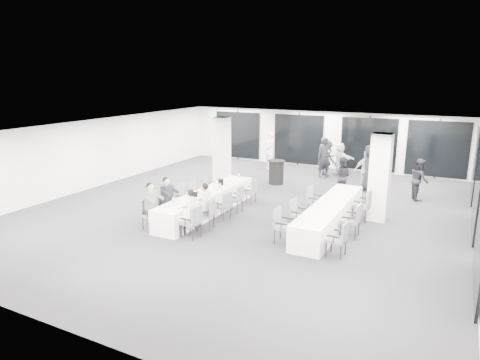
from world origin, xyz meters
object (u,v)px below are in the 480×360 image
at_px(chair_side_left_near, 282,223).
at_px(chair_main_left_mid, 183,196).
at_px(banquet_table_main, 207,203).
at_px(chair_side_right_mid, 354,218).
at_px(chair_main_right_second, 208,212).
at_px(chair_main_right_mid, 224,204).
at_px(chair_side_left_mid, 297,212).
at_px(standing_guest_f, 340,156).
at_px(chair_side_left_far, 314,199).
at_px(standing_guest_d, 366,168).
at_px(ice_bucket_far, 221,182).
at_px(banquet_table_side, 330,215).
at_px(chair_side_right_near, 340,237).
at_px(standing_guest_h, 419,177).
at_px(cocktail_table, 276,172).
at_px(standing_guest_g, 269,148).
at_px(standing_guest_c, 327,156).
at_px(chair_main_right_near, 193,220).
at_px(chair_main_right_far, 251,191).
at_px(ice_bucket_near, 196,195).
at_px(standing_guest_e, 370,165).
at_px(standing_guest_b, 342,174).
at_px(chair_main_left_fourth, 195,193).
at_px(chair_main_left_far, 209,187).
at_px(chair_side_right_far, 365,203).
at_px(chair_main_left_second, 165,205).
at_px(chair_main_right_fourth, 237,198).
at_px(chair_main_left_near, 149,212).

bearing_deg(chair_side_left_near, chair_main_left_mid, -104.75).
relative_size(banquet_table_main, chair_side_right_mid, 5.04).
relative_size(chair_main_right_second, chair_main_right_mid, 1.05).
height_order(banquet_table_main, chair_side_left_mid, chair_side_left_mid).
bearing_deg(standing_guest_f, chair_side_left_far, 119.86).
bearing_deg(banquet_table_main, standing_guest_d, 53.86).
bearing_deg(ice_bucket_far, banquet_table_side, -5.98).
relative_size(chair_side_right_near, standing_guest_h, 0.52).
xyz_separation_m(banquet_table_main, chair_side_left_far, (3.20, 1.57, 0.16)).
relative_size(banquet_table_main, cocktail_table, 4.93).
relative_size(standing_guest_g, ice_bucket_far, 9.41).
bearing_deg(ice_bucket_far, banquet_table_main, -87.10).
height_order(chair_side_left_far, standing_guest_c, standing_guest_c).
height_order(chair_side_left_far, standing_guest_d, standing_guest_d).
xyz_separation_m(chair_main_right_near, chair_main_right_far, (-0.01, 3.75, -0.05)).
relative_size(chair_main_right_second, chair_side_left_far, 1.02).
relative_size(chair_side_left_mid, ice_bucket_far, 4.18).
bearing_deg(chair_main_right_far, ice_bucket_near, 165.54).
relative_size(chair_main_right_far, standing_guest_e, 0.42).
bearing_deg(standing_guest_b, chair_main_left_fourth, 37.61).
bearing_deg(chair_main_right_second, ice_bucket_far, 6.54).
relative_size(cocktail_table, standing_guest_d, 0.56).
distance_m(banquet_table_main, chair_side_left_near, 3.44).
bearing_deg(chair_side_left_mid, standing_guest_h, 153.23).
height_order(chair_main_left_far, chair_side_right_far, chair_side_right_far).
bearing_deg(banquet_table_main, chair_main_left_second, -123.93).
bearing_deg(chair_main_right_near, chair_main_left_mid, 46.15).
height_order(chair_side_left_mid, standing_guest_f, standing_guest_f).
bearing_deg(chair_side_right_near, standing_guest_c, 22.40).
distance_m(chair_main_left_fourth, chair_side_right_mid, 5.71).
xyz_separation_m(chair_main_left_far, standing_guest_f, (3.26, 6.45, 0.35)).
distance_m(standing_guest_c, ice_bucket_near, 8.38).
bearing_deg(chair_side_left_far, chair_main_right_fourth, -63.16).
height_order(chair_main_left_fourth, chair_side_right_mid, chair_side_right_mid).
relative_size(chair_side_left_mid, standing_guest_e, 0.44).
distance_m(chair_side_right_mid, standing_guest_g, 9.47).
xyz_separation_m(chair_side_right_near, chair_side_right_far, (0.01, 3.13, 0.06)).
bearing_deg(chair_main_right_near, chair_main_right_far, 5.17).
relative_size(chair_main_left_mid, standing_guest_b, 0.56).
bearing_deg(standing_guest_d, chair_main_right_near, 44.83).
xyz_separation_m(banquet_table_side, chair_main_left_far, (-4.85, 0.86, 0.12)).
height_order(cocktail_table, standing_guest_f, standing_guest_f).
relative_size(chair_main_left_second, standing_guest_e, 0.43).
height_order(banquet_table_side, ice_bucket_far, ice_bucket_far).
height_order(chair_main_left_near, chair_main_right_fourth, chair_main_left_near).
distance_m(chair_main_left_far, chair_main_right_far, 1.66).
bearing_deg(chair_side_right_near, chair_main_right_mid, 78.09).
bearing_deg(standing_guest_d, chair_main_left_near, 34.94).
distance_m(chair_main_right_fourth, standing_guest_g, 7.19).
distance_m(chair_main_right_mid, chair_side_right_far, 4.49).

